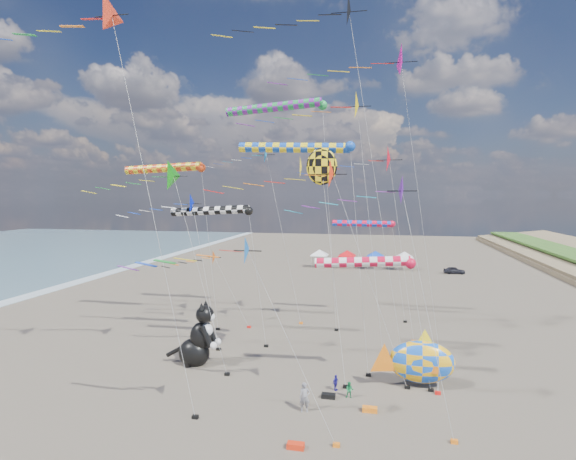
# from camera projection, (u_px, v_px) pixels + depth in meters

# --- Properties ---
(delta_kite_0) EXTENTS (13.96, 2.44, 24.98)m
(delta_kite_0) POSITION_uv_depth(u_px,v_px,m) (97.00, 16.00, 25.78)
(delta_kite_0) COLOR red
(delta_kite_0) RESTS_ON ground
(delta_kite_1) EXTENTS (10.18, 1.89, 13.44)m
(delta_kite_1) POSITION_uv_depth(u_px,v_px,m) (169.00, 207.00, 38.03)
(delta_kite_1) COLOR #071CB7
(delta_kite_1) RESTS_ON ground
(delta_kite_2) EXTENTS (14.22, 3.03, 28.57)m
(delta_kite_2) POSITION_uv_depth(u_px,v_px,m) (350.00, 15.00, 34.08)
(delta_kite_2) COLOR black
(delta_kite_2) RESTS_ON ground
(delta_kite_3) EXTENTS (10.95, 1.65, 11.22)m
(delta_kite_3) POSITION_uv_depth(u_px,v_px,m) (236.00, 255.00, 23.82)
(delta_kite_3) COLOR blue
(delta_kite_3) RESTS_ON ground
(delta_kite_4) EXTENTS (8.61, 1.71, 14.31)m
(delta_kite_4) POSITION_uv_depth(u_px,v_px,m) (388.00, 197.00, 23.55)
(delta_kite_4) COLOR #5D14A5
(delta_kite_4) RESTS_ON ground
(delta_kite_5) EXTENTS (8.91, 1.59, 7.83)m
(delta_kite_5) POSITION_uv_depth(u_px,v_px,m) (206.00, 260.00, 44.94)
(delta_kite_5) COLOR #D75916
(delta_kite_5) RESTS_ON ground
(delta_kite_6) EXTENTS (13.34, 2.97, 25.74)m
(delta_kite_6) POSITION_uv_depth(u_px,v_px,m) (407.00, 64.00, 37.21)
(delta_kite_6) COLOR #D3078C
(delta_kite_6) RESTS_ON ground
(delta_kite_7) EXTENTS (9.81, 2.12, 18.50)m
(delta_kite_7) POSITION_uv_depth(u_px,v_px,m) (263.00, 156.00, 45.38)
(delta_kite_7) COLOR #1982BF
(delta_kite_7) RESTS_ON ground
(delta_kite_8) EXTENTS (10.73, 2.52, 17.62)m
(delta_kite_8) POSITION_uv_depth(u_px,v_px,m) (377.00, 162.00, 39.65)
(delta_kite_8) COLOR red
(delta_kite_8) RESTS_ON ground
(delta_kite_9) EXTENTS (12.67, 2.43, 21.55)m
(delta_kite_9) POSITION_uv_depth(u_px,v_px,m) (335.00, 110.00, 36.33)
(delta_kite_9) COLOR yellow
(delta_kite_9) RESTS_ON ground
(delta_kite_10) EXTENTS (11.26, 2.45, 15.86)m
(delta_kite_10) POSITION_uv_depth(u_px,v_px,m) (163.00, 178.00, 32.62)
(delta_kite_10) COLOR #0F8011
(delta_kite_10) RESTS_ON ground
(delta_kite_11) EXTENTS (12.80, 2.23, 15.78)m
(delta_kite_11) POSITION_uv_depth(u_px,v_px,m) (332.00, 178.00, 30.49)
(delta_kite_11) COLOR #FF2D0E
(delta_kite_11) RESTS_ON ground
(windsock_0) EXTENTS (9.76, 0.76, 16.97)m
(windsock_0) POSITION_uv_depth(u_px,v_px,m) (299.00, 149.00, 32.40)
(windsock_0) COLOR #1247BB
(windsock_0) RESTS_ON ground
(windsock_1) EXTENTS (7.78, 0.68, 10.55)m
(windsock_1) POSITION_uv_depth(u_px,v_px,m) (365.00, 224.00, 46.48)
(windsock_1) COLOR red
(windsock_1) RESTS_ON ground
(windsock_2) EXTENTS (9.58, 0.86, 16.21)m
(windsock_2) POSITION_uv_depth(u_px,v_px,m) (167.00, 169.00, 43.65)
(windsock_2) COLOR red
(windsock_2) RESTS_ON ground
(windsock_3) EXTENTS (11.18, 0.92, 22.05)m
(windsock_3) POSITION_uv_depth(u_px,v_px,m) (278.00, 108.00, 43.06)
(windsock_3) COLOR green
(windsock_3) RESTS_ON ground
(windsock_4) EXTENTS (8.69, 0.76, 12.19)m
(windsock_4) POSITION_uv_depth(u_px,v_px,m) (214.00, 211.00, 38.96)
(windsock_4) COLOR black
(windsock_4) RESTS_ON ground
(windsock_5) EXTENTS (8.05, 0.72, 9.01)m
(windsock_5) POSITION_uv_depth(u_px,v_px,m) (368.00, 263.00, 30.31)
(windsock_5) COLOR red
(windsock_5) RESTS_ON ground
(angelfish_kite) EXTENTS (3.74, 3.02, 16.51)m
(angelfish_kite) POSITION_uv_depth(u_px,v_px,m) (319.00, 168.00, 31.86)
(angelfish_kite) COLOR yellow
(angelfish_kite) RESTS_ON ground
(cat_inflatable) EXTENTS (3.72, 1.86, 5.03)m
(cat_inflatable) POSITION_uv_depth(u_px,v_px,m) (197.00, 333.00, 34.71)
(cat_inflatable) COLOR black
(cat_inflatable) RESTS_ON ground
(fish_inflatable) EXTENTS (6.01, 2.74, 4.05)m
(fish_inflatable) POSITION_uv_depth(u_px,v_px,m) (421.00, 362.00, 30.72)
(fish_inflatable) COLOR blue
(fish_inflatable) RESTS_ON ground
(person_adult) EXTENTS (0.74, 0.58, 1.81)m
(person_adult) POSITION_uv_depth(u_px,v_px,m) (305.00, 397.00, 27.24)
(person_adult) COLOR gray
(person_adult) RESTS_ON ground
(child_green) EXTENTS (0.53, 0.42, 1.07)m
(child_green) POSITION_uv_depth(u_px,v_px,m) (350.00, 390.00, 29.11)
(child_green) COLOR #1B8D48
(child_green) RESTS_ON ground
(child_blue) EXTENTS (0.54, 0.68, 1.07)m
(child_blue) POSITION_uv_depth(u_px,v_px,m) (336.00, 383.00, 30.26)
(child_blue) COLOR #271F93
(child_blue) RESTS_ON ground
(kite_bag_0) EXTENTS (0.90, 0.44, 0.30)m
(kite_bag_0) POSITION_uv_depth(u_px,v_px,m) (296.00, 446.00, 23.32)
(kite_bag_0) COLOR red
(kite_bag_0) RESTS_ON ground
(kite_bag_1) EXTENTS (0.90, 0.44, 0.30)m
(kite_bag_1) POSITION_uv_depth(u_px,v_px,m) (434.00, 347.00, 38.38)
(kite_bag_1) COLOR blue
(kite_bag_1) RESTS_ON ground
(kite_bag_2) EXTENTS (0.90, 0.44, 0.30)m
(kite_bag_2) POSITION_uv_depth(u_px,v_px,m) (370.00, 409.00, 27.28)
(kite_bag_2) COLOR orange
(kite_bag_2) RESTS_ON ground
(kite_bag_3) EXTENTS (0.90, 0.44, 0.30)m
(kite_bag_3) POSITION_uv_depth(u_px,v_px,m) (328.00, 396.00, 29.12)
(kite_bag_3) COLOR black
(kite_bag_3) RESTS_ON ground
(tent_row) EXTENTS (19.20, 4.20, 3.80)m
(tent_row) POSITION_uv_depth(u_px,v_px,m) (361.00, 251.00, 80.03)
(tent_row) COLOR white
(tent_row) RESTS_ON ground
(parked_car) EXTENTS (3.50, 1.59, 1.16)m
(parked_car) POSITION_uv_depth(u_px,v_px,m) (454.00, 270.00, 75.14)
(parked_car) COLOR #26262D
(parked_car) RESTS_ON ground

